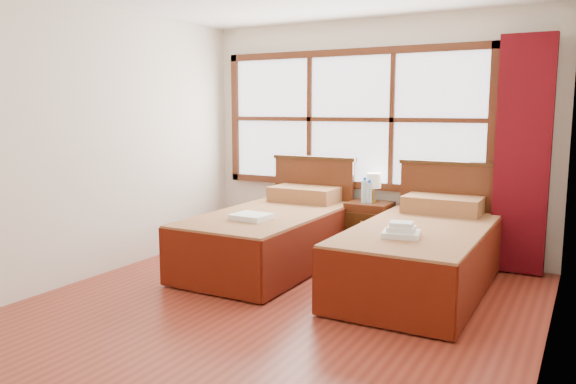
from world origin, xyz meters
The scene contains 14 objects.
floor centered at (0.00, 0.00, 0.00)m, with size 4.50×4.50×0.00m, color maroon.
wall_back centered at (0.00, 2.25, 1.30)m, with size 4.00×4.00×0.00m, color silver.
wall_left centered at (-2.00, 0.00, 1.30)m, with size 4.50×4.50×0.00m, color silver.
wall_right centered at (2.00, 0.00, 1.30)m, with size 4.50×4.50×0.00m, color silver.
window centered at (-0.25, 2.21, 1.50)m, with size 3.16×0.06×1.56m.
curtain centered at (1.60, 2.11, 1.17)m, with size 0.50×0.16×2.30m, color #59080F.
bed_left centered at (-0.66, 1.20, 0.33)m, with size 1.10×2.13×1.07m.
bed_right centered at (0.90, 1.20, 0.33)m, with size 1.11×2.15×1.08m.
nightstand centered at (0.09, 1.99, 0.30)m, with size 0.46×0.45×0.61m.
towels_left centered at (-0.63, 0.72, 0.60)m, with size 0.35×0.31×0.05m.
towels_right centered at (0.86, 0.66, 0.63)m, with size 0.34×0.31×0.12m.
lamp centered at (0.11, 2.05, 0.83)m, with size 0.16×0.16×0.31m.
bottle_near centered at (0.04, 1.96, 0.73)m, with size 0.07×0.07×0.28m.
bottle_far centered at (0.09, 1.97, 0.72)m, with size 0.07×0.07×0.25m.
Camera 1 is at (2.20, -3.73, 1.61)m, focal length 35.00 mm.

